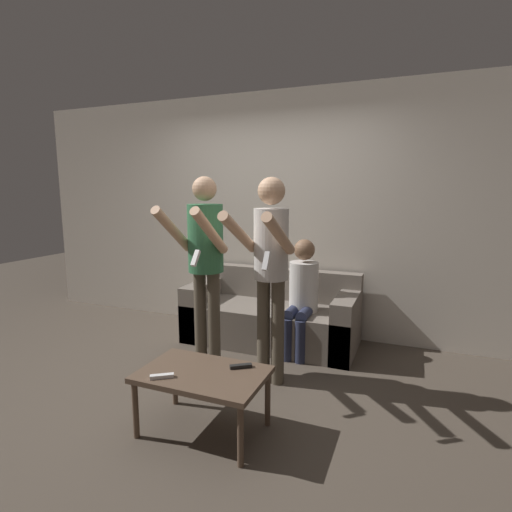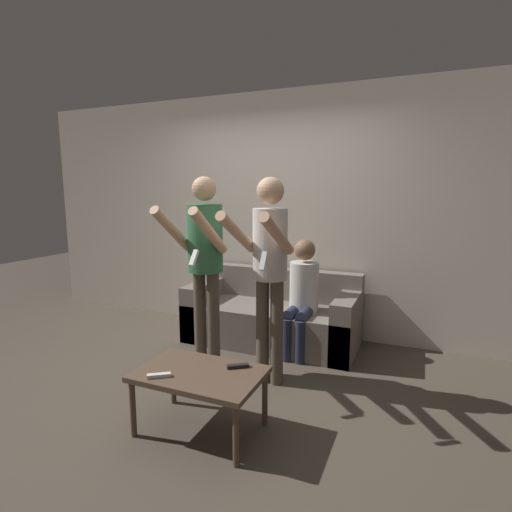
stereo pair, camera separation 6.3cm
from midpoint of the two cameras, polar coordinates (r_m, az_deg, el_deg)
ground_plane at (r=3.49m, az=-7.22°, el=-18.33°), size 14.00×14.00×0.00m
wall_back at (r=4.60m, az=2.83°, el=6.00°), size 6.40×0.06×2.70m
couch at (r=4.35m, az=2.79°, el=-8.73°), size 1.80×0.79×0.76m
person_standing_left at (r=3.49m, az=-6.88°, el=0.39°), size 0.43×0.67×1.74m
person_standing_right at (r=3.23m, az=2.41°, el=-0.51°), size 0.40×0.73×1.73m
person_seated at (r=4.00m, az=7.07°, el=-5.16°), size 0.29×0.52×1.14m
coffee_table at (r=2.81m, az=-7.37°, el=-16.90°), size 0.84×0.54×0.43m
remote_near at (r=2.75m, az=-13.05°, el=-16.30°), size 0.14×0.11×0.02m
remote_far at (r=2.81m, az=-1.93°, el=-15.44°), size 0.14×0.12×0.02m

